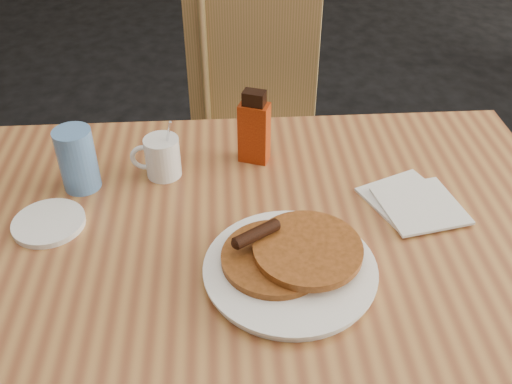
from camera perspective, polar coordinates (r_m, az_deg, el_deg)
main_table at (r=1.13m, az=-0.07°, el=-5.48°), size 1.37×0.95×0.75m
chair_main_far at (r=1.83m, az=-0.31°, el=7.14°), size 0.49×0.50×0.93m
pancake_plate at (r=1.02m, az=3.43°, el=-7.17°), size 0.31×0.31×0.07m
coffee_mug at (r=1.25m, az=-9.44°, el=3.53°), size 0.11×0.08×0.14m
syrup_bottle at (r=1.26m, az=-0.18°, el=6.30°), size 0.07×0.06×0.17m
napkin_stack at (r=1.21m, az=15.48°, el=-1.02°), size 0.22×0.23×0.01m
blue_tumbler at (r=1.24m, az=-17.43°, el=3.13°), size 0.08×0.08×0.14m
side_saucer at (r=1.19m, az=-20.01°, el=-2.91°), size 0.16×0.16×0.01m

